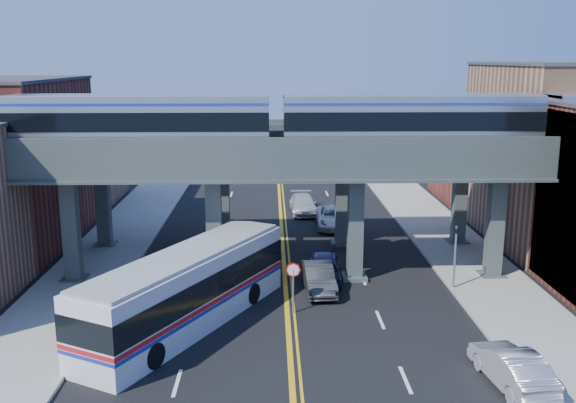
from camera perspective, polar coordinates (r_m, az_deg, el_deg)
name	(u,v)px	position (r m, az deg, el deg)	size (l,w,h in m)	color
ground	(289,338)	(29.77, 0.08, -12.07)	(120.00, 120.00, 0.00)	black
sidewalk_west	(93,269)	(40.49, -16.92, -5.73)	(5.00, 70.00, 0.16)	gray
sidewalk_east	(472,265)	(40.93, 16.06, -5.48)	(5.00, 70.00, 0.16)	gray
building_west_b	(7,164)	(47.07, -23.69, 3.05)	(8.00, 14.00, 11.00)	brown
building_west_c	(68,157)	(59.39, -18.94, 3.73)	(8.00, 10.00, 8.00)	#A47555
building_east_b	(552,155)	(47.60, 22.41, 3.87)	(8.00, 14.00, 12.00)	#A47555
building_east_c	(488,150)	(59.80, 17.32, 4.38)	(8.00, 10.00, 9.00)	brown
mural_panel	(574,214)	(35.46, 24.10, -1.03)	(0.10, 9.50, 9.50)	teal
elevated_viaduct_near	(285,169)	(35.56, -0.28, 2.95)	(52.00, 3.60, 7.40)	#414C49
elevated_viaduct_far	(283,151)	(42.48, -0.49, 4.52)	(52.00, 3.60, 7.40)	#414C49
transit_train	(411,120)	(36.03, 10.84, 7.09)	(43.43, 2.72, 3.16)	black
stop_sign	(293,279)	(31.90, 0.47, -6.94)	(0.76, 0.09, 2.63)	slate
traffic_signal	(455,250)	(35.97, 14.66, -4.18)	(0.15, 0.18, 4.10)	slate
transit_bus	(188,290)	(30.86, -8.92, -7.77)	(8.99, 13.12, 3.44)	silver
car_lane_a	(325,268)	(36.76, 3.30, -5.91)	(1.84, 4.58, 1.56)	#0F1439
car_lane_b	(319,278)	(35.23, 2.75, -6.80)	(1.56, 4.48, 1.48)	#29292B
car_lane_c	(333,218)	(48.40, 4.05, -1.43)	(2.46, 5.33, 1.48)	white
car_lane_d	(303,204)	(52.75, 1.37, -0.23)	(2.08, 5.11, 1.48)	#B3B2B7
car_parked_curb	(512,367)	(27.01, 19.27, -13.73)	(1.61, 4.61, 1.52)	#9A999D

